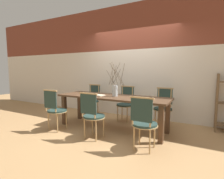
# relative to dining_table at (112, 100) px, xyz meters

# --- Properties ---
(ground_plane) EXTENTS (16.00, 16.00, 0.00)m
(ground_plane) POSITION_rel_dining_table_xyz_m (0.00, 0.00, -0.66)
(ground_plane) COLOR #A87F51
(wall_rear) EXTENTS (12.00, 0.06, 3.20)m
(wall_rear) POSITION_rel_dining_table_xyz_m (0.00, 1.26, 0.94)
(wall_rear) COLOR beige
(wall_rear) RESTS_ON ground_plane
(dining_table) EXTENTS (2.59, 0.81, 0.76)m
(dining_table) POSITION_rel_dining_table_xyz_m (0.00, 0.00, 0.00)
(dining_table) COLOR #4C3321
(dining_table) RESTS_ON ground_plane
(chair_near_leftend) EXTENTS (0.44, 0.44, 0.93)m
(chair_near_leftend) POSITION_rel_dining_table_xyz_m (-1.05, -0.72, -0.16)
(chair_near_leftend) COLOR #233833
(chair_near_leftend) RESTS_ON ground_plane
(chair_near_left) EXTENTS (0.44, 0.44, 0.93)m
(chair_near_left) POSITION_rel_dining_table_xyz_m (-0.04, -0.72, -0.16)
(chair_near_left) COLOR #233833
(chair_near_left) RESTS_ON ground_plane
(chair_near_center) EXTENTS (0.44, 0.44, 0.93)m
(chair_near_center) POSITION_rel_dining_table_xyz_m (1.00, -0.72, -0.16)
(chair_near_center) COLOR #233833
(chair_near_center) RESTS_ON ground_plane
(chair_far_leftend) EXTENTS (0.44, 0.44, 0.93)m
(chair_far_leftend) POSITION_rel_dining_table_xyz_m (-1.06, 0.72, -0.16)
(chair_far_leftend) COLOR #233833
(chair_far_leftend) RESTS_ON ground_plane
(chair_far_left) EXTENTS (0.44, 0.44, 0.93)m
(chair_far_left) POSITION_rel_dining_table_xyz_m (0.01, 0.72, -0.16)
(chair_far_left) COLOR #233833
(chair_far_left) RESTS_ON ground_plane
(chair_far_center) EXTENTS (0.44, 0.44, 0.93)m
(chair_far_center) POSITION_rel_dining_table_xyz_m (1.00, 0.72, -0.16)
(chair_far_center) COLOR #233833
(chair_far_center) RESTS_ON ground_plane
(vase_centerpiece) EXTENTS (0.43, 0.47, 0.77)m
(vase_centerpiece) POSITION_rel_dining_table_xyz_m (0.07, 0.01, 0.25)
(vase_centerpiece) COLOR #B2BCC1
(vase_centerpiece) RESTS_ON dining_table
(book_stack) EXTENTS (0.22, 0.22, 0.02)m
(book_stack) POSITION_rel_dining_table_xyz_m (-0.28, -0.09, 0.11)
(book_stack) COLOR beige
(book_stack) RESTS_ON dining_table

